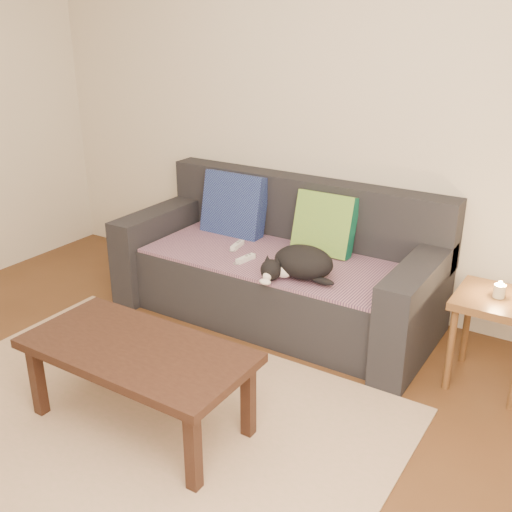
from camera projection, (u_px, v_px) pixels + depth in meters
The scene contains 13 objects.
ground at pixel (114, 439), 2.87m from camera, with size 4.50×4.50×0.00m, color brown.
back_wall at pixel (314, 111), 3.95m from camera, with size 4.50×0.04×2.60m, color beige.
sofa at pixel (280, 270), 3.98m from camera, with size 2.10×0.94×0.87m.
throw_blanket at pixel (273, 258), 3.87m from camera, with size 1.66×0.74×0.02m, color #3A2648.
cushion_navy at pixel (234, 207), 4.23m from camera, with size 0.47×0.12×0.47m, color #121550.
cushion_green at pixel (325, 224), 3.88m from camera, with size 0.40×0.10×0.40m, color #0D5841.
cat at pixel (301, 263), 3.52m from camera, with size 0.45×0.39×0.19m.
wii_remote_a at pixel (237, 245), 4.01m from camera, with size 0.15×0.04×0.03m, color white.
wii_remote_b at pixel (246, 259), 3.79m from camera, with size 0.15×0.04×0.03m, color white.
side_table at pixel (496, 313), 3.15m from camera, with size 0.42×0.42×0.52m.
candle at pixel (499, 291), 3.10m from camera, with size 0.06×0.06×0.09m.
rug at pixel (135, 421), 2.98m from camera, with size 2.50×1.80×0.01m, color tan.
coffee_table at pixel (137, 357), 2.83m from camera, with size 1.11×0.56×0.44m.
Camera 1 is at (1.83, -1.60, 1.89)m, focal length 42.00 mm.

